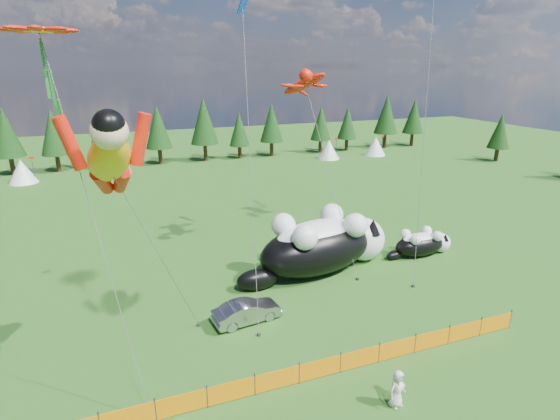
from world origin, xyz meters
TOP-DOWN VIEW (x-y plane):
  - ground at (0.00, 0.00)m, footprint 160.00×160.00m
  - safety_fence at (0.00, -3.00)m, footprint 22.06×0.06m
  - tree_line at (0.00, 45.00)m, footprint 90.00×4.00m
  - festival_tents at (11.00, 40.00)m, footprint 50.00×3.20m
  - cat_large at (4.85, 6.67)m, footprint 11.29×5.53m
  - cat_small at (12.72, 6.41)m, footprint 5.36×1.93m
  - car at (-1.71, 2.45)m, footprint 3.84×1.78m
  - spectator_e at (2.17, -5.57)m, footprint 0.90×0.69m
  - superhero_kite at (-7.61, 0.06)m, footprint 6.02×5.70m
  - gecko_kite at (5.54, 11.94)m, footprint 4.90×10.78m
  - flower_kite at (-9.36, 0.92)m, footprint 3.71×5.26m
  - diamond_kite_a at (-0.88, 4.71)m, footprint 1.22×4.44m

SIDE VIEW (x-z plane):
  - ground at x=0.00m, z-range 0.00..0.00m
  - safety_fence at x=0.00m, z-range -0.05..1.05m
  - car at x=-1.71m, z-range 0.00..1.22m
  - spectator_e at x=2.17m, z-range 0.00..1.64m
  - cat_small at x=12.72m, z-range -0.05..1.89m
  - festival_tents at x=11.00m, z-range 0.00..2.80m
  - cat_large at x=4.85m, z-range -0.10..4.00m
  - tree_line at x=0.00m, z-range 0.00..8.00m
  - superhero_kite at x=-7.61m, z-range 3.56..16.05m
  - gecko_kite at x=5.54m, z-range 4.89..18.92m
  - flower_kite at x=-9.36m, z-range 6.73..21.53m
  - diamond_kite_a at x=-0.88m, z-range 6.59..23.24m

